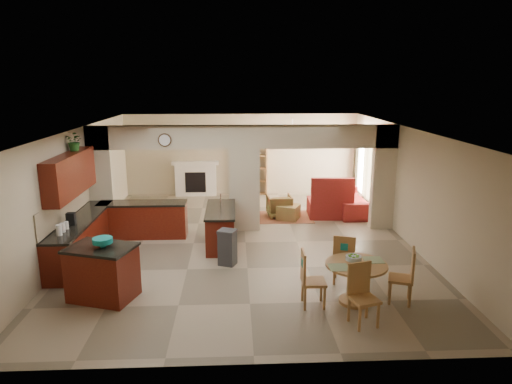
{
  "coord_description": "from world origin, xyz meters",
  "views": [
    {
      "loc": [
        -0.25,
        -10.68,
        3.91
      ],
      "look_at": [
        0.28,
        0.3,
        1.21
      ],
      "focal_mm": 32.0,
      "sensor_mm": 36.0,
      "label": 1
    }
  ],
  "objects_px": {
    "armchair": "(279,206)",
    "dining_table": "(356,277)",
    "kitchen_island": "(103,272)",
    "sofa": "(350,198)"
  },
  "relations": [
    {
      "from": "armchair",
      "to": "dining_table",
      "type": "bearing_deg",
      "value": 94.98
    },
    {
      "from": "dining_table",
      "to": "armchair",
      "type": "height_order",
      "value": "dining_table"
    },
    {
      "from": "kitchen_island",
      "to": "armchair",
      "type": "xyz_separation_m",
      "value": [
        3.73,
        5.02,
        -0.18
      ]
    },
    {
      "from": "sofa",
      "to": "kitchen_island",
      "type": "bearing_deg",
      "value": 133.13
    },
    {
      "from": "sofa",
      "to": "armchair",
      "type": "xyz_separation_m",
      "value": [
        -2.25,
        -0.57,
        -0.05
      ]
    },
    {
      "from": "dining_table",
      "to": "sofa",
      "type": "height_order",
      "value": "dining_table"
    },
    {
      "from": "sofa",
      "to": "armchair",
      "type": "relative_size",
      "value": 3.57
    },
    {
      "from": "kitchen_island",
      "to": "dining_table",
      "type": "distance_m",
      "value": 4.59
    },
    {
      "from": "dining_table",
      "to": "armchair",
      "type": "relative_size",
      "value": 1.54
    },
    {
      "from": "kitchen_island",
      "to": "sofa",
      "type": "xyz_separation_m",
      "value": [
        5.98,
        5.58,
        -0.13
      ]
    }
  ]
}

